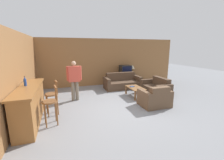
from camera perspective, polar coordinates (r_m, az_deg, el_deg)
ground_plane at (r=5.46m, az=4.51°, el=-10.44°), size 24.00×24.00×0.00m
wall_back at (r=8.51m, az=-4.90°, el=6.76°), size 9.40×0.08×2.60m
wall_left at (r=6.12m, az=-30.31°, el=3.03°), size 0.08×8.61×2.60m
bar_counter at (r=4.90m, az=-28.66°, el=-8.09°), size 0.55×2.34×1.04m
bar_chair_near at (r=4.46m, az=-22.36°, el=-8.53°), size 0.47×0.47×1.08m
bar_chair_mid at (r=5.11m, az=-21.90°, el=-5.86°), size 0.48×0.48×1.08m
couch_far at (r=7.91m, az=3.92°, el=-1.10°), size 1.89×0.86×0.80m
armchair_near at (r=5.70m, az=16.08°, el=-6.83°), size 1.02×0.81×0.78m
loveseat_right at (r=7.13m, az=16.57°, el=-3.10°), size 0.79×1.38×0.77m
coffee_table at (r=6.61m, az=8.91°, el=-3.32°), size 0.56×1.00×0.41m
tv_unit at (r=8.75m, az=5.05°, el=0.42°), size 1.19×0.47×0.64m
tv at (r=8.65m, az=5.13°, el=4.04°), size 0.63×0.49×0.48m
bottle at (r=4.87m, az=-30.23°, el=-0.47°), size 0.08×0.08×0.28m
book_on_table at (r=6.66m, az=7.69°, el=-2.48°), size 0.23×0.16×0.03m
table_lamp at (r=8.83m, az=7.84°, el=4.87°), size 0.24×0.24×0.48m
person_by_window at (r=6.12m, az=-14.13°, el=0.47°), size 0.58×0.18×1.59m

